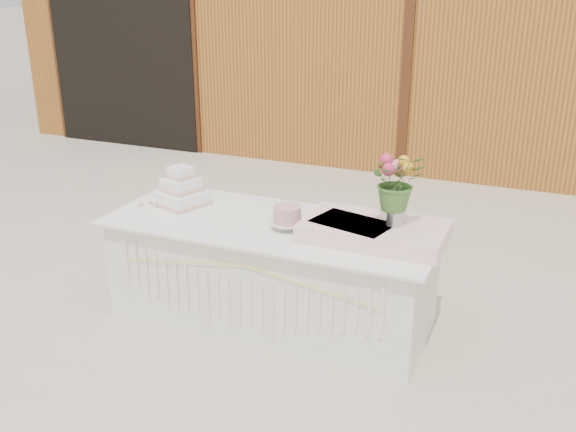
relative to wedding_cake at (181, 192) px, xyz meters
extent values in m
plane|color=beige|center=(0.80, -0.09, -0.87)|extent=(80.00, 80.00, 0.00)
cube|color=#A66622|center=(0.80, 5.91, 0.63)|extent=(12.00, 4.00, 3.00)
cube|color=black|center=(-3.40, 3.89, 0.23)|extent=(2.40, 0.08, 2.20)
cube|color=silver|center=(0.80, -0.09, -0.50)|extent=(2.28, 0.88, 0.75)
cube|color=silver|center=(0.80, -0.09, -0.11)|extent=(2.40, 1.00, 0.02)
cube|color=white|center=(0.00, 0.00, -0.05)|extent=(0.41, 0.41, 0.11)
cube|color=#EDAD95|center=(0.00, 0.00, -0.08)|extent=(0.43, 0.43, 0.03)
cube|color=white|center=(0.00, 0.00, 0.06)|extent=(0.30, 0.30, 0.10)
cube|color=#EDAD95|center=(0.00, 0.00, 0.03)|extent=(0.31, 0.31, 0.03)
cube|color=white|center=(0.00, 0.00, 0.15)|extent=(0.19, 0.19, 0.09)
cube|color=#EDAD95|center=(0.00, 0.00, 0.13)|extent=(0.21, 0.21, 0.03)
cylinder|color=silver|center=(0.95, -0.17, -0.10)|extent=(0.21, 0.21, 0.01)
cylinder|color=silver|center=(0.95, -0.17, -0.07)|extent=(0.06, 0.06, 0.04)
cylinder|color=silver|center=(0.95, -0.17, -0.05)|extent=(0.24, 0.24, 0.01)
cylinder|color=#C78F93|center=(0.95, -0.17, 0.02)|extent=(0.19, 0.19, 0.11)
cube|color=#FFD2CD|center=(1.55, -0.09, -0.04)|extent=(0.95, 0.55, 0.12)
cylinder|color=#ACABB0|center=(1.69, -0.08, 0.10)|extent=(0.12, 0.12, 0.16)
imported|color=#3F6F2C|center=(1.69, -0.08, 0.37)|extent=(0.44, 0.41, 0.39)
camera|label=1|loc=(2.58, -3.96, 1.56)|focal=40.00mm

